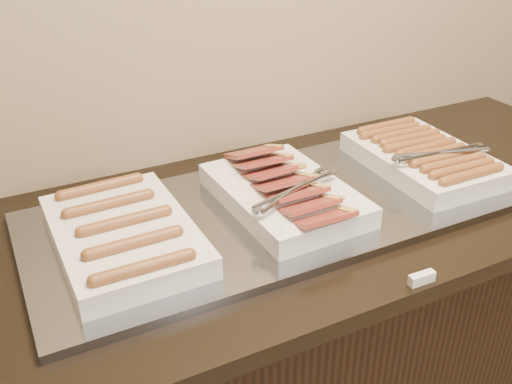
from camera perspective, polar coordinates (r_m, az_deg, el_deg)
counter at (r=1.64m, az=3.13°, el=-15.31°), size 2.06×0.76×0.90m
warming_tray at (r=1.35m, az=3.13°, el=-1.46°), size 1.20×0.50×0.02m
dish_left at (r=1.21m, az=-13.12°, el=-4.09°), size 0.27×0.40×0.07m
dish_center at (r=1.32m, az=2.85°, el=-0.06°), size 0.28×0.41×0.09m
dish_right at (r=1.55m, az=16.49°, el=3.39°), size 0.28×0.40×0.08m
label_holder at (r=1.16m, az=16.23°, el=-8.29°), size 0.06×0.02×0.02m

